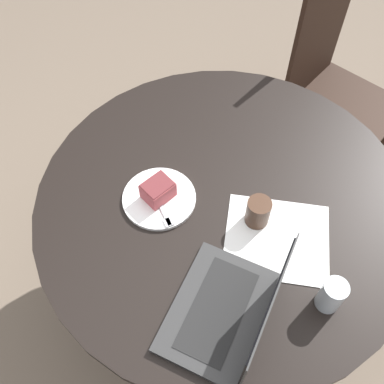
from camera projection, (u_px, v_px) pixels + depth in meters
ground_plane at (215, 287)px, 1.96m from camera, size 12.00×12.00×0.00m
dining_table at (223, 217)px, 1.46m from camera, size 1.17×1.17×0.71m
chair at (332, 90)px, 1.93m from camera, size 0.51×0.51×1.01m
paper_document at (277, 239)px, 1.30m from camera, size 0.37×0.35×0.00m
plate at (159, 198)px, 1.37m from camera, size 0.23×0.23×0.01m
cake_slice at (158, 190)px, 1.34m from camera, size 0.10×0.11×0.06m
fork at (162, 208)px, 1.34m from camera, size 0.15×0.12×0.00m
coffee_glass at (258, 212)px, 1.30m from camera, size 0.07×0.07×0.09m
water_glass at (331, 295)px, 1.15m from camera, size 0.06×0.06×0.11m
laptop at (230, 312)px, 1.13m from camera, size 0.25×0.34×0.25m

